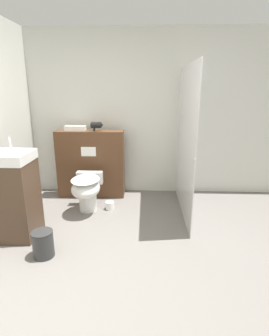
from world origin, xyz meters
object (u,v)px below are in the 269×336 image
hair_drier (97,125)px  waste_bin (43,244)px  toilet (87,190)px  sink_vanity (12,195)px

hair_drier → waste_bin: bearing=-100.5°
toilet → waste_bin: (-0.23, -1.04, -0.18)m
toilet → sink_vanity: bearing=-136.4°
sink_vanity → hair_drier: (0.76, 1.22, 0.63)m
toilet → sink_vanity: size_ratio=0.51×
toilet → hair_drier: bearing=82.9°
sink_vanity → hair_drier: bearing=58.1°
sink_vanity → toilet: bearing=43.6°
waste_bin → sink_vanity: bearing=140.5°
hair_drier → waste_bin: 1.90m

